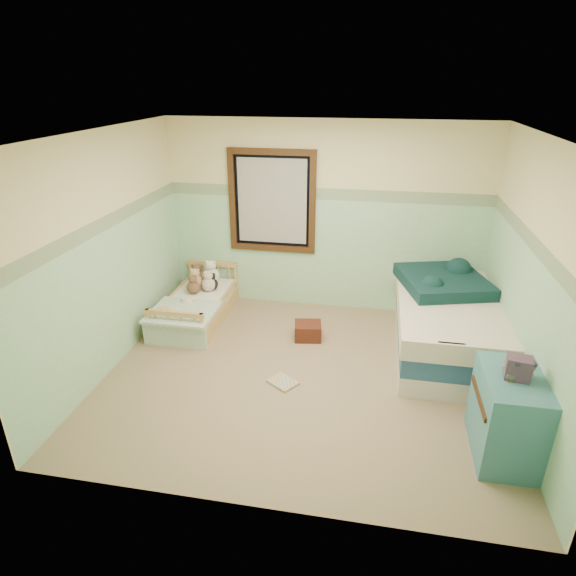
% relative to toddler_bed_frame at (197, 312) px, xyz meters
% --- Properties ---
extents(floor, '(4.20, 3.60, 0.02)m').
position_rel_toddler_bed_frame_xyz_m(floor, '(1.58, -1.05, -0.10)').
color(floor, '#95815F').
rests_on(floor, ground).
extents(ceiling, '(4.20, 3.60, 0.02)m').
position_rel_toddler_bed_frame_xyz_m(ceiling, '(1.58, -1.05, 2.42)').
color(ceiling, silver).
rests_on(ceiling, wall_back).
extents(wall_back, '(4.20, 0.04, 2.50)m').
position_rel_toddler_bed_frame_xyz_m(wall_back, '(1.58, 0.75, 1.16)').
color(wall_back, beige).
rests_on(wall_back, floor).
extents(wall_front, '(4.20, 0.04, 2.50)m').
position_rel_toddler_bed_frame_xyz_m(wall_front, '(1.58, -2.85, 1.16)').
color(wall_front, beige).
rests_on(wall_front, floor).
extents(wall_left, '(0.04, 3.60, 2.50)m').
position_rel_toddler_bed_frame_xyz_m(wall_left, '(-0.52, -1.05, 1.16)').
color(wall_left, beige).
rests_on(wall_left, floor).
extents(wall_right, '(0.04, 3.60, 2.50)m').
position_rel_toddler_bed_frame_xyz_m(wall_right, '(3.68, -1.05, 1.16)').
color(wall_right, beige).
rests_on(wall_right, floor).
extents(wainscot_mint, '(4.20, 0.01, 1.50)m').
position_rel_toddler_bed_frame_xyz_m(wainscot_mint, '(1.58, 0.74, 0.66)').
color(wainscot_mint, '#90C29F').
rests_on(wainscot_mint, floor).
extents(border_strip, '(4.20, 0.01, 0.15)m').
position_rel_toddler_bed_frame_xyz_m(border_strip, '(1.58, 0.74, 1.48)').
color(border_strip, '#386840').
rests_on(border_strip, wall_back).
extents(window_frame, '(1.16, 0.06, 1.36)m').
position_rel_toddler_bed_frame_xyz_m(window_frame, '(0.88, 0.71, 1.36)').
color(window_frame, black).
rests_on(window_frame, wall_back).
extents(window_blinds, '(0.92, 0.01, 1.12)m').
position_rel_toddler_bed_frame_xyz_m(window_blinds, '(0.88, 0.72, 1.36)').
color(window_blinds, beige).
rests_on(window_blinds, window_frame).
extents(toddler_bed_frame, '(0.73, 1.46, 0.19)m').
position_rel_toddler_bed_frame_xyz_m(toddler_bed_frame, '(0.00, 0.00, 0.00)').
color(toddler_bed_frame, tan).
rests_on(toddler_bed_frame, floor).
extents(toddler_mattress, '(0.67, 1.40, 0.12)m').
position_rel_toddler_bed_frame_xyz_m(toddler_mattress, '(0.00, 0.00, 0.15)').
color(toddler_mattress, white).
rests_on(toddler_mattress, toddler_bed_frame).
extents(patchwork_quilt, '(0.79, 0.73, 0.03)m').
position_rel_toddler_bed_frame_xyz_m(patchwork_quilt, '(0.00, -0.45, 0.23)').
color(patchwork_quilt, '#85B4DA').
rests_on(patchwork_quilt, toddler_mattress).
extents(plush_bed_brown, '(0.19, 0.19, 0.19)m').
position_rel_toddler_bed_frame_xyz_m(plush_bed_brown, '(-0.15, 0.50, 0.31)').
color(plush_bed_brown, brown).
rests_on(plush_bed_brown, toddler_mattress).
extents(plush_bed_white, '(0.23, 0.23, 0.23)m').
position_rel_toddler_bed_frame_xyz_m(plush_bed_white, '(0.05, 0.50, 0.33)').
color(plush_bed_white, white).
rests_on(plush_bed_white, toddler_mattress).
extents(plush_bed_tan, '(0.20, 0.20, 0.20)m').
position_rel_toddler_bed_frame_xyz_m(plush_bed_tan, '(-0.10, 0.28, 0.31)').
color(plush_bed_tan, '#DCAE82').
rests_on(plush_bed_tan, toddler_mattress).
extents(plush_bed_dark, '(0.17, 0.17, 0.17)m').
position_rel_toddler_bed_frame_xyz_m(plush_bed_dark, '(0.13, 0.28, 0.30)').
color(plush_bed_dark, black).
rests_on(plush_bed_dark, toddler_mattress).
extents(plush_floor_cream, '(0.27, 0.27, 0.27)m').
position_rel_toddler_bed_frame_xyz_m(plush_floor_cream, '(-0.03, -0.19, 0.04)').
color(plush_floor_cream, beige).
rests_on(plush_floor_cream, floor).
extents(plush_floor_tan, '(0.26, 0.26, 0.26)m').
position_rel_toddler_bed_frame_xyz_m(plush_floor_tan, '(-0.22, -0.48, 0.04)').
color(plush_floor_tan, '#DCAE82').
rests_on(plush_floor_tan, floor).
extents(twin_bed_frame, '(1.08, 2.17, 0.22)m').
position_rel_toddler_bed_frame_xyz_m(twin_bed_frame, '(3.13, -0.18, 0.02)').
color(twin_bed_frame, silver).
rests_on(twin_bed_frame, floor).
extents(twin_boxspring, '(1.08, 2.17, 0.22)m').
position_rel_toddler_bed_frame_xyz_m(twin_boxspring, '(3.13, -0.18, 0.24)').
color(twin_boxspring, navy).
rests_on(twin_boxspring, twin_bed_frame).
extents(twin_mattress, '(1.13, 2.21, 0.22)m').
position_rel_toddler_bed_frame_xyz_m(twin_mattress, '(3.13, -0.18, 0.46)').
color(twin_mattress, beige).
rests_on(twin_mattress, twin_boxspring).
extents(teal_blanket, '(1.15, 1.19, 0.14)m').
position_rel_toddler_bed_frame_xyz_m(teal_blanket, '(3.08, 0.12, 0.64)').
color(teal_blanket, '#0B2D32').
rests_on(teal_blanket, twin_mattress).
extents(dresser, '(0.48, 0.76, 0.76)m').
position_rel_toddler_bed_frame_xyz_m(dresser, '(3.43, -1.90, 0.29)').
color(dresser, teal).
rests_on(dresser, floor).
extents(book_stack, '(0.21, 0.18, 0.19)m').
position_rel_toddler_bed_frame_xyz_m(book_stack, '(3.43, -1.91, 0.76)').
color(book_stack, brown).
rests_on(book_stack, dresser).
extents(red_pillow, '(0.36, 0.33, 0.20)m').
position_rel_toddler_bed_frame_xyz_m(red_pillow, '(1.52, -0.25, 0.01)').
color(red_pillow, maroon).
rests_on(red_pillow, floor).
extents(floor_book, '(0.36, 0.35, 0.03)m').
position_rel_toddler_bed_frame_xyz_m(floor_book, '(1.40, -1.25, -0.08)').
color(floor_book, gold).
rests_on(floor_book, floor).
extents(extra_plush_0, '(0.19, 0.19, 0.19)m').
position_rel_toddler_bed_frame_xyz_m(extra_plush_0, '(0.10, 0.24, 0.31)').
color(extra_plush_0, beige).
rests_on(extra_plush_0, toddler_mattress).
extents(extra_plush_1, '(0.20, 0.20, 0.20)m').
position_rel_toddler_bed_frame_xyz_m(extra_plush_1, '(0.01, 0.52, 0.31)').
color(extra_plush_1, '#DCAE82').
rests_on(extra_plush_1, toddler_mattress).
extents(extra_plush_2, '(0.18, 0.18, 0.18)m').
position_rel_toddler_bed_frame_xyz_m(extra_plush_2, '(-0.07, 0.12, 0.30)').
color(extra_plush_2, brown).
rests_on(extra_plush_2, toddler_mattress).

